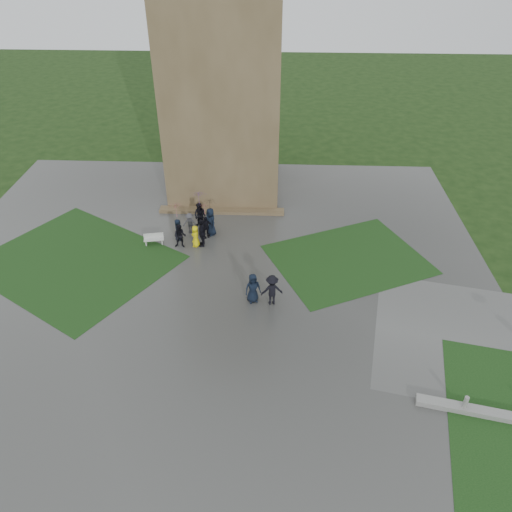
{
  "coord_description": "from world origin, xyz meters",
  "views": [
    {
      "loc": [
        3.81,
        -20.7,
        18.07
      ],
      "look_at": [
        2.78,
        3.44,
        1.2
      ],
      "focal_mm": 35.0,
      "sensor_mm": 36.0,
      "label": 1
    }
  ],
  "objects_px": {
    "tower": "(223,68)",
    "pedestrian_near": "(272,290)",
    "bench": "(154,239)",
    "pedestrian_mid": "(253,288)"
  },
  "relations": [
    {
      "from": "bench",
      "to": "pedestrian_near",
      "type": "distance_m",
      "value": 9.64
    },
    {
      "from": "pedestrian_near",
      "to": "bench",
      "type": "bearing_deg",
      "value": -46.31
    },
    {
      "from": "bench",
      "to": "pedestrian_mid",
      "type": "height_order",
      "value": "pedestrian_mid"
    },
    {
      "from": "tower",
      "to": "bench",
      "type": "relative_size",
      "value": 13.54
    },
    {
      "from": "bench",
      "to": "tower",
      "type": "bearing_deg",
      "value": 54.26
    },
    {
      "from": "bench",
      "to": "pedestrian_near",
      "type": "bearing_deg",
      "value": -47.13
    },
    {
      "from": "tower",
      "to": "bench",
      "type": "bearing_deg",
      "value": -114.61
    },
    {
      "from": "tower",
      "to": "pedestrian_near",
      "type": "bearing_deg",
      "value": -75.31
    },
    {
      "from": "tower",
      "to": "pedestrian_near",
      "type": "relative_size",
      "value": 9.67
    },
    {
      "from": "bench",
      "to": "pedestrian_mid",
      "type": "distance_m",
      "value": 8.71
    }
  ]
}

